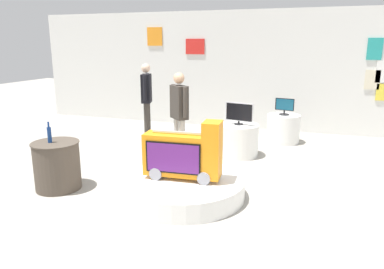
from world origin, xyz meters
The scene contains 12 objects.
ground_plane centered at (0.00, 0.00, 0.00)m, with size 30.00×30.00×0.00m, color #9E998E.
back_wall_display centered at (0.01, 4.96, 1.49)m, with size 12.44×0.13×2.97m.
main_display_pedestal centered at (-0.34, 0.29, 0.14)m, with size 1.79×1.79×0.28m, color white.
novelty_firetruck_tv centered at (-0.32, 0.28, 0.63)m, with size 1.11×0.44×0.86m.
display_pedestal_left_rear centered at (0.78, 3.81, 0.31)m, with size 0.72×0.72×0.63m, color white.
tv_on_left_rear centered at (0.78, 3.80, 0.82)m, with size 0.41×0.22×0.37m.
display_pedestal_center_rear centered at (0.02, 2.51, 0.31)m, with size 0.79×0.79×0.63m, color white.
tv_on_center_rear centered at (0.02, 2.50, 0.86)m, with size 0.57×0.17×0.43m.
side_table_round centered at (-2.24, -0.04, 0.37)m, with size 0.70×0.70×0.73m.
bottle_on_side_table centered at (-2.29, -0.08, 0.86)m, with size 0.06×0.06×0.32m.
shopper_browsing_near_truck centered at (-2.22, 3.08, 1.01)m, with size 0.31×0.54×1.73m.
shopper_browsing_rear centered at (-0.92, 1.71, 0.97)m, with size 0.43×0.41×1.67m.
Camera 1 is at (1.35, -4.31, 2.16)m, focal length 33.83 mm.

